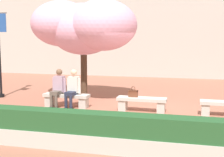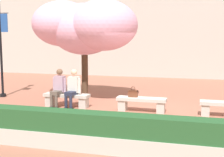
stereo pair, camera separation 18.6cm
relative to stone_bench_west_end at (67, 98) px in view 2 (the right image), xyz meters
name	(u,v)px [view 2 (the right image)]	position (x,y,z in m)	size (l,w,h in m)	color
ground_plane	(141,111)	(2.56, 0.00, -0.30)	(100.00, 100.00, 0.00)	#9E604C
building_facade	(171,12)	(2.56, 10.57, 3.63)	(28.00, 4.00, 7.86)	#B7B2A8
stone_bench_west_end	(67,98)	(0.00, 0.00, 0.00)	(1.58, 0.44, 0.45)	#BCB7AD
stone_bench_near_west	(141,102)	(2.56, 0.00, 0.00)	(1.58, 0.44, 0.45)	#BCB7AD
person_seated_left	(58,86)	(-0.27, -0.05, 0.40)	(0.51, 0.71, 1.29)	black
person_seated_right	(73,87)	(0.25, -0.05, 0.40)	(0.51, 0.71, 1.29)	black
handbag	(133,93)	(2.28, 0.03, 0.28)	(0.30, 0.15, 0.34)	brown
cherry_tree_main	(85,26)	(0.12, 1.49, 2.45)	(4.08, 2.92, 3.73)	#473323
lamp_post_with_banner	(0,29)	(-3.18, 1.03, 2.37)	(0.54, 0.28, 4.47)	black
planter_hedge_foreground	(112,133)	(2.56, -3.62, 0.09)	(10.92, 0.50, 0.80)	#BCB7AD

